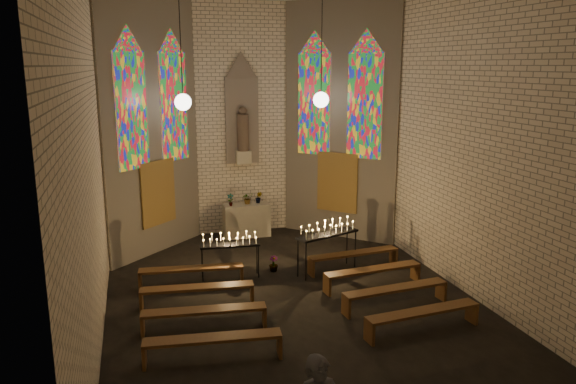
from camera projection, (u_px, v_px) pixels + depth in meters
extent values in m
plane|color=black|center=(297.00, 307.00, 12.20)|extent=(12.00, 12.00, 0.00)
cube|color=#F5E6CD|center=(241.00, 120.00, 17.06)|extent=(8.00, 0.02, 7.00)
cube|color=#F5E6CD|center=(461.00, 229.00, 5.78)|extent=(8.00, 0.02, 7.00)
cube|color=#F5E6CD|center=(90.00, 156.00, 10.38)|extent=(0.02, 12.00, 7.00)
cube|color=#F5E6CD|center=(470.00, 141.00, 12.46)|extent=(0.02, 12.00, 7.00)
cube|color=#F5E6CD|center=(150.00, 127.00, 15.17)|extent=(2.72, 2.72, 7.00)
cube|color=#F5E6CD|center=(341.00, 122.00, 16.60)|extent=(2.72, 2.72, 7.00)
cube|color=#4C3F8C|center=(131.00, 111.00, 14.29)|extent=(0.78, 0.78, 3.00)
cube|color=#4C3F8C|center=(174.00, 107.00, 15.67)|extent=(0.78, 0.78, 3.00)
cube|color=#4C3F8C|center=(314.00, 104.00, 16.74)|extent=(0.78, 0.78, 3.00)
cube|color=#4C3F8C|center=(365.00, 106.00, 15.97)|extent=(0.78, 0.78, 3.00)
cube|color=brown|center=(158.00, 193.00, 15.48)|extent=(0.95, 0.95, 1.80)
cube|color=brown|center=(337.00, 182.00, 16.86)|extent=(0.95, 0.95, 1.80)
cube|color=gray|center=(242.00, 121.00, 16.98)|extent=(1.00, 0.12, 2.60)
cone|color=gray|center=(241.00, 65.00, 16.62)|extent=(1.00, 1.00, 0.80)
cube|color=beige|center=(243.00, 157.00, 17.10)|extent=(0.45, 0.30, 0.40)
cylinder|color=brown|center=(243.00, 133.00, 16.93)|extent=(0.36, 0.36, 1.10)
sphere|color=brown|center=(243.00, 111.00, 16.79)|extent=(0.26, 0.26, 0.26)
sphere|color=white|center=(183.00, 102.00, 14.62)|extent=(0.44, 0.44, 0.44)
cylinder|color=black|center=(181.00, 47.00, 14.31)|extent=(0.02, 0.02, 2.80)
sphere|color=white|center=(321.00, 100.00, 15.61)|extent=(0.44, 0.44, 0.44)
cylinder|color=black|center=(322.00, 48.00, 15.30)|extent=(0.02, 0.02, 2.80)
cube|color=beige|center=(247.00, 220.00, 17.21)|extent=(1.40, 0.60, 1.00)
imported|color=#4C723F|center=(230.00, 200.00, 16.85)|extent=(0.23, 0.19, 0.38)
imported|color=#4C723F|center=(248.00, 198.00, 17.12)|extent=(0.36, 0.33, 0.36)
imported|color=#4C723F|center=(259.00, 197.00, 17.20)|extent=(0.25, 0.23, 0.36)
imported|color=#4C723F|center=(273.00, 264.00, 14.30)|extent=(0.28, 0.28, 0.40)
cube|color=black|center=(230.00, 245.00, 13.73)|extent=(1.48, 0.45, 0.05)
cylinder|color=black|center=(202.00, 265.00, 13.57)|extent=(0.03, 0.03, 0.82)
cylinder|color=black|center=(258.00, 262.00, 13.83)|extent=(0.03, 0.03, 0.82)
cylinder|color=black|center=(202.00, 262.00, 13.83)|extent=(0.03, 0.03, 0.82)
cylinder|color=black|center=(257.00, 258.00, 14.09)|extent=(0.03, 0.03, 0.82)
cube|color=black|center=(328.00, 234.00, 14.09)|extent=(1.76, 0.98, 0.05)
cylinder|color=black|center=(306.00, 262.00, 13.61)|extent=(0.03, 0.03, 0.97)
cylinder|color=black|center=(355.00, 249.00, 14.53)|extent=(0.03, 0.03, 0.97)
cylinder|color=black|center=(298.00, 258.00, 13.86)|extent=(0.03, 0.03, 0.97)
cylinder|color=black|center=(347.00, 246.00, 14.79)|extent=(0.03, 0.03, 0.97)
cube|color=brown|center=(191.00, 269.00, 13.28)|extent=(2.46, 0.59, 0.06)
cube|color=brown|center=(140.00, 280.00, 13.13)|extent=(0.09, 0.35, 0.44)
cube|color=brown|center=(242.00, 274.00, 13.52)|extent=(0.09, 0.35, 0.44)
cube|color=brown|center=(354.00, 253.00, 14.36)|extent=(2.46, 0.59, 0.06)
cube|color=brown|center=(311.00, 267.00, 13.98)|extent=(0.09, 0.35, 0.44)
cube|color=brown|center=(394.00, 256.00, 14.83)|extent=(0.09, 0.35, 0.44)
cube|color=brown|center=(197.00, 287.00, 12.15)|extent=(2.46, 0.59, 0.06)
cube|color=brown|center=(141.00, 301.00, 12.01)|extent=(0.09, 0.35, 0.44)
cube|color=brown|center=(252.00, 293.00, 12.40)|extent=(0.09, 0.35, 0.44)
cube|color=brown|center=(373.00, 269.00, 13.23)|extent=(2.46, 0.59, 0.06)
cube|color=brown|center=(327.00, 285.00, 12.85)|extent=(0.09, 0.35, 0.44)
cube|color=brown|center=(415.00, 271.00, 13.70)|extent=(0.09, 0.35, 0.44)
cube|color=brown|center=(204.00, 310.00, 11.03)|extent=(2.46, 0.59, 0.06)
cube|color=brown|center=(143.00, 325.00, 10.88)|extent=(0.09, 0.35, 0.44)
cube|color=brown|center=(264.00, 316.00, 11.27)|extent=(0.09, 0.35, 0.44)
cube|color=brown|center=(396.00, 288.00, 12.10)|extent=(2.46, 0.59, 0.06)
cube|color=brown|center=(346.00, 306.00, 11.73)|extent=(0.09, 0.35, 0.44)
cube|color=brown|center=(441.00, 290.00, 12.57)|extent=(0.09, 0.35, 0.44)
cube|color=brown|center=(213.00, 338.00, 9.90)|extent=(2.46, 0.59, 0.06)
cube|color=brown|center=(144.00, 355.00, 9.75)|extent=(0.09, 0.35, 0.44)
cube|color=brown|center=(279.00, 344.00, 10.14)|extent=(0.09, 0.35, 0.44)
cube|color=brown|center=(423.00, 311.00, 10.97)|extent=(2.46, 0.59, 0.06)
cube|color=brown|center=(369.00, 332.00, 10.60)|extent=(0.09, 0.35, 0.44)
cube|color=brown|center=(472.00, 312.00, 11.45)|extent=(0.09, 0.35, 0.44)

